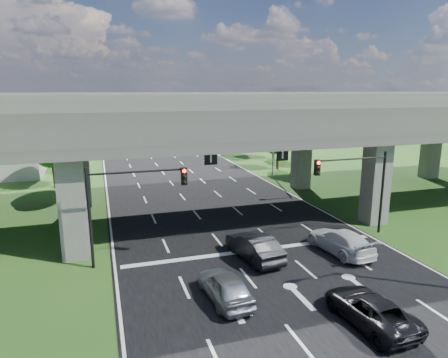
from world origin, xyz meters
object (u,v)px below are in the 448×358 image
signal_left (128,196)px  car_silver (225,286)px  streetlight_far (271,128)px  car_white (340,241)px  streetlight_beyond (228,119)px  car_dark (254,247)px  car_trailing (370,309)px  signal_right (358,179)px

signal_left → car_silver: signal_left is taller
streetlight_far → car_white: bearing=-102.5°
car_white → streetlight_beyond: bearing=-103.1°
car_dark → streetlight_beyond: bearing=-113.5°
streetlight_far → car_trailing: streetlight_far is taller
streetlight_far → car_silver: size_ratio=2.32×
streetlight_beyond → car_white: (-4.96, -38.40, -5.07)m
signal_left → car_trailing: size_ratio=1.25×
signal_right → car_silver: (-11.54, -5.83, -3.42)m
streetlight_far → streetlight_beyond: size_ratio=1.00×
signal_right → streetlight_far: streetlight_far is taller
signal_right → streetlight_far: 20.25m
car_white → car_silver: bearing=15.8°
streetlight_beyond → signal_left: bearing=-116.4°
car_dark → car_trailing: car_dark is taller
car_dark → car_white: car_dark is taller
car_white → streetlight_far: bearing=-108.2°
signal_left → car_silver: bearing=-54.9°
signal_left → car_dark: size_ratio=1.24×
signal_right → car_dark: bearing=-168.8°
car_silver → car_white: (8.85, 3.49, 0.01)m
streetlight_far → car_trailing: size_ratio=2.09×
car_silver → streetlight_beyond: bearing=-112.7°
streetlight_far → car_white: size_ratio=1.95×
streetlight_far → streetlight_beyond: 16.00m
car_trailing → streetlight_beyond: bearing=-103.6°
signal_left → streetlight_beyond: bearing=63.6°
signal_left → car_white: 13.60m
streetlight_beyond → car_white: streetlight_beyond is taller
car_silver → car_white: car_white is taller
car_silver → car_trailing: car_silver is taller
signal_right → car_dark: signal_right is taller
streetlight_beyond → car_dark: 39.50m
car_silver → signal_left: bearing=-59.3°
car_white → signal_left: bearing=-16.0°
signal_left → car_dark: 8.20m
car_white → car_trailing: 8.05m
signal_left → car_trailing: bearing=-45.1°
signal_right → car_silver: size_ratio=1.39×
signal_right → streetlight_beyond: (2.27, 36.06, 1.66)m
signal_right → streetlight_beyond: streetlight_beyond is taller
streetlight_beyond → car_trailing: streetlight_beyond is taller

